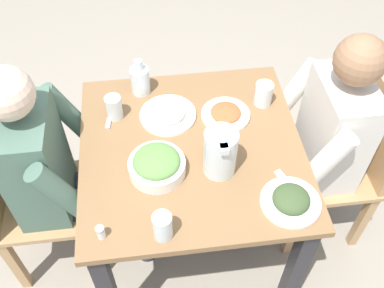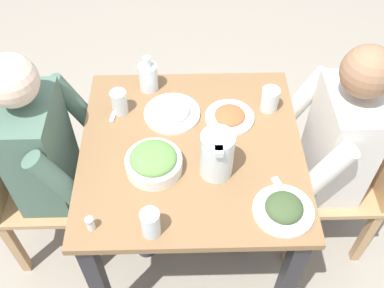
# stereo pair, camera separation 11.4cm
# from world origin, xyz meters

# --- Properties ---
(ground_plane) EXTENTS (8.00, 8.00, 0.00)m
(ground_plane) POSITION_xyz_m (0.00, 0.00, 0.00)
(ground_plane) COLOR gray
(dining_table) EXTENTS (0.85, 0.85, 0.75)m
(dining_table) POSITION_xyz_m (0.00, 0.00, 0.62)
(dining_table) COLOR olive
(dining_table) RESTS_ON ground_plane
(chair_near) EXTENTS (0.40, 0.40, 0.86)m
(chair_near) POSITION_xyz_m (0.07, -0.72, 0.48)
(chair_near) COLOR tan
(chair_near) RESTS_ON ground_plane
(chair_far) EXTENTS (0.40, 0.40, 0.86)m
(chair_far) POSITION_xyz_m (0.05, 0.72, 0.48)
(chair_far) COLOR tan
(chair_far) RESTS_ON ground_plane
(diner_near) EXTENTS (0.48, 0.53, 1.16)m
(diner_near) POSITION_xyz_m (0.07, -0.52, 0.63)
(diner_near) COLOR silver
(diner_near) RESTS_ON ground_plane
(diner_far) EXTENTS (0.48, 0.53, 1.16)m
(diner_far) POSITION_xyz_m (0.05, 0.52, 0.63)
(diner_far) COLOR #4C6B5B
(diner_far) RESTS_ON ground_plane
(water_pitcher) EXTENTS (0.16, 0.12, 0.19)m
(water_pitcher) POSITION_xyz_m (-0.12, -0.09, 0.85)
(water_pitcher) COLOR silver
(water_pitcher) RESTS_ON dining_table
(salad_bowl) EXTENTS (0.21, 0.21, 0.09)m
(salad_bowl) POSITION_xyz_m (-0.10, 0.14, 0.80)
(salad_bowl) COLOR white
(salad_bowl) RESTS_ON dining_table
(plate_yoghurt) EXTENTS (0.23, 0.23, 0.06)m
(plate_yoghurt) POSITION_xyz_m (0.18, 0.07, 0.77)
(plate_yoghurt) COLOR white
(plate_yoghurt) RESTS_ON dining_table
(plate_dolmas) EXTENTS (0.21, 0.21, 0.06)m
(plate_dolmas) POSITION_xyz_m (-0.30, -0.31, 0.77)
(plate_dolmas) COLOR white
(plate_dolmas) RESTS_ON dining_table
(plate_rice_curry) EXTENTS (0.20, 0.20, 0.04)m
(plate_rice_curry) POSITION_xyz_m (0.15, -0.16, 0.77)
(plate_rice_curry) COLOR white
(plate_rice_curry) RESTS_ON dining_table
(water_glass_center) EXTENTS (0.07, 0.07, 0.10)m
(water_glass_center) POSITION_xyz_m (0.20, 0.29, 0.81)
(water_glass_center) COLOR silver
(water_glass_center) RESTS_ON dining_table
(water_glass_far_left) EXTENTS (0.06, 0.06, 0.11)m
(water_glass_far_left) POSITION_xyz_m (-0.36, 0.14, 0.81)
(water_glass_far_left) COLOR silver
(water_glass_far_left) RESTS_ON dining_table
(water_glass_near_left) EXTENTS (0.07, 0.07, 0.10)m
(water_glass_near_left) POSITION_xyz_m (0.20, -0.32, 0.80)
(water_glass_near_left) COLOR silver
(water_glass_near_left) RESTS_ON dining_table
(oil_carafe) EXTENTS (0.08, 0.08, 0.16)m
(oil_carafe) POSITION_xyz_m (0.34, 0.17, 0.81)
(oil_carafe) COLOR silver
(oil_carafe) RESTS_ON dining_table
(salt_shaker) EXTENTS (0.03, 0.03, 0.05)m
(salt_shaker) POSITION_xyz_m (-0.34, 0.34, 0.78)
(salt_shaker) COLOR white
(salt_shaker) RESTS_ON dining_table
(fork_near) EXTENTS (0.17, 0.09, 0.01)m
(fork_near) POSITION_xyz_m (-0.23, -0.33, 0.76)
(fork_near) COLOR silver
(fork_near) RESTS_ON dining_table
(knife_near) EXTENTS (0.19, 0.05, 0.01)m
(knife_near) POSITION_xyz_m (0.23, 0.31, 0.76)
(knife_near) COLOR silver
(knife_near) RESTS_ON dining_table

